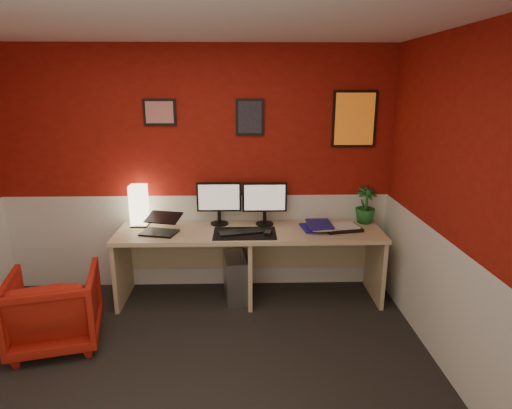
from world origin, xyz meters
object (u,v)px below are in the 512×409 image
at_px(monitor_right, 265,197).
at_px(armchair, 55,308).
at_px(potted_plant, 366,205).
at_px(pc_tower, 235,277).
at_px(zen_tray, 342,228).
at_px(shoji_lamp, 139,207).
at_px(monitor_left, 219,197).
at_px(laptop, 159,223).
at_px(desk, 250,265).

xyz_separation_m(monitor_right, armchair, (-1.79, -0.93, -0.70)).
relative_size(potted_plant, pc_tower, 0.84).
relative_size(zen_tray, pc_tower, 0.78).
distance_m(shoji_lamp, armchair, 1.23).
distance_m(potted_plant, armchair, 3.05).
relative_size(monitor_left, zen_tray, 1.66).
height_order(zen_tray, potted_plant, potted_plant).
xyz_separation_m(monitor_left, pc_tower, (0.16, -0.19, -0.80)).
distance_m(laptop, monitor_left, 0.65).
xyz_separation_m(laptop, armchair, (-0.76, -0.68, -0.52)).
height_order(potted_plant, pc_tower, potted_plant).
bearing_deg(armchair, shoji_lamp, -132.95).
bearing_deg(potted_plant, pc_tower, -171.31).
height_order(shoji_lamp, monitor_left, monitor_left).
relative_size(shoji_lamp, armchair, 0.57).
relative_size(desk, pc_tower, 5.78).
distance_m(shoji_lamp, pc_tower, 1.20).
bearing_deg(shoji_lamp, laptop, -46.54).
height_order(laptop, potted_plant, potted_plant).
relative_size(laptop, pc_tower, 0.73).
height_order(shoji_lamp, potted_plant, shoji_lamp).
bearing_deg(laptop, zen_tray, 16.80).
bearing_deg(laptop, desk, 18.91).
relative_size(shoji_lamp, pc_tower, 0.89).
xyz_separation_m(monitor_left, monitor_right, (0.46, -0.02, 0.00)).
relative_size(monitor_left, potted_plant, 1.54).
bearing_deg(monitor_right, pc_tower, -150.95).
relative_size(monitor_left, armchair, 0.83).
bearing_deg(monitor_right, zen_tray, -13.48).
bearing_deg(monitor_right, laptop, -166.22).
height_order(monitor_left, monitor_right, same).
height_order(pc_tower, armchair, armchair).
bearing_deg(monitor_right, potted_plant, 2.02).
height_order(laptop, monitor_left, monitor_left).
bearing_deg(zen_tray, pc_tower, 179.30).
xyz_separation_m(monitor_right, potted_plant, (1.04, 0.04, -0.10)).
relative_size(laptop, armchair, 0.47).
bearing_deg(desk, pc_tower, 173.60).
bearing_deg(monitor_left, desk, -34.26).
xyz_separation_m(shoji_lamp, zen_tray, (2.02, -0.18, -0.18)).
bearing_deg(zen_tray, shoji_lamp, 174.88).
distance_m(monitor_left, armchair, 1.78).
relative_size(monitor_left, monitor_right, 1.00).
xyz_separation_m(shoji_lamp, pc_tower, (0.96, -0.17, -0.70)).
bearing_deg(monitor_left, zen_tray, -9.55).
xyz_separation_m(laptop, monitor_right, (1.03, 0.25, 0.18)).
relative_size(monitor_right, zen_tray, 1.66).
relative_size(desk, shoji_lamp, 6.50).
xyz_separation_m(pc_tower, armchair, (-1.48, -0.76, 0.09)).
bearing_deg(potted_plant, desk, -169.48).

